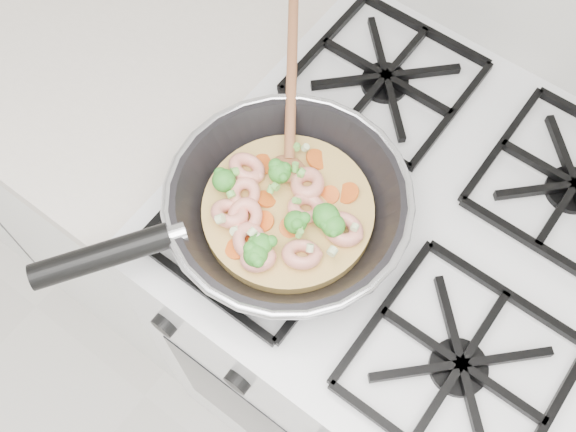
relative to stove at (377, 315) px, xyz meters
The scene contains 3 objects.
stove is the anchor object (origin of this frame).
counter_left 0.80m from the stove, behind, with size 1.00×0.60×0.90m.
skillet 0.53m from the stove, 135.81° to the right, with size 0.34×0.51×0.09m.
Camera 1 is at (0.10, 1.27, 1.70)m, focal length 41.73 mm.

